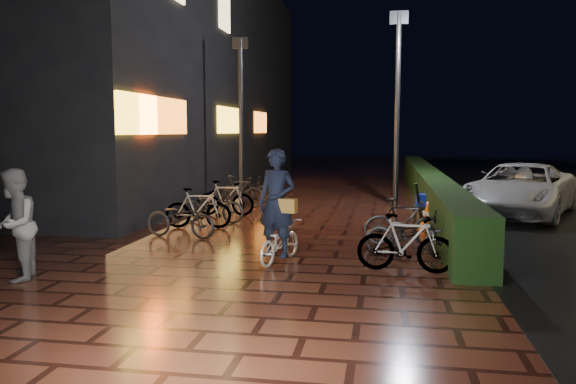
% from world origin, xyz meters
% --- Properties ---
extents(ground, '(80.00, 80.00, 0.00)m').
position_xyz_m(ground, '(0.00, 0.00, 0.00)').
color(ground, '#381911').
rests_on(ground, ground).
extents(hedge, '(0.70, 20.00, 1.00)m').
position_xyz_m(hedge, '(3.30, 8.00, 0.50)').
color(hedge, black).
rests_on(hedge, ground).
extents(bystander_person, '(0.91, 1.00, 1.68)m').
position_xyz_m(bystander_person, '(-3.45, -2.84, 0.84)').
color(bystander_person, '#5C5C5E').
rests_on(bystander_person, ground).
extents(van, '(4.05, 5.42, 1.37)m').
position_xyz_m(van, '(5.50, 5.29, 0.69)').
color(van, silver).
rests_on(van, ground).
extents(storefront_block, '(12.09, 22.00, 9.00)m').
position_xyz_m(storefront_block, '(-9.50, 11.50, 4.50)').
color(storefront_block, black).
rests_on(storefront_block, ground).
extents(lamp_post_hedge, '(0.54, 0.16, 5.72)m').
position_xyz_m(lamp_post_hedge, '(2.29, 6.88, 3.14)').
color(lamp_post_hedge, black).
rests_on(lamp_post_hedge, ground).
extents(lamp_post_sf, '(0.48, 0.14, 4.98)m').
position_xyz_m(lamp_post_sf, '(-2.32, 6.20, 2.74)').
color(lamp_post_sf, black).
rests_on(lamp_post_sf, ground).
extents(cyclist, '(0.83, 1.43, 1.94)m').
position_xyz_m(cyclist, '(0.20, -1.09, 0.72)').
color(cyclist, silver).
rests_on(cyclist, ground).
extents(traffic_barrier, '(0.57, 1.54, 0.62)m').
position_xyz_m(traffic_barrier, '(3.01, 3.16, 0.31)').
color(traffic_barrier, orange).
rests_on(traffic_barrier, ground).
extents(cart_assembly, '(0.56, 0.57, 1.00)m').
position_xyz_m(cart_assembly, '(2.91, 3.66, 0.51)').
color(cart_assembly, black).
rests_on(cart_assembly, ground).
extents(parked_bikes_storefront, '(1.75, 6.64, 0.92)m').
position_xyz_m(parked_bikes_storefront, '(-2.23, 3.60, 0.44)').
color(parked_bikes_storefront, black).
rests_on(parked_bikes_storefront, ground).
extents(parked_bikes_hedge, '(1.72, 2.59, 0.92)m').
position_xyz_m(parked_bikes_hedge, '(2.35, -0.28, 0.45)').
color(parked_bikes_hedge, black).
rests_on(parked_bikes_hedge, ground).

